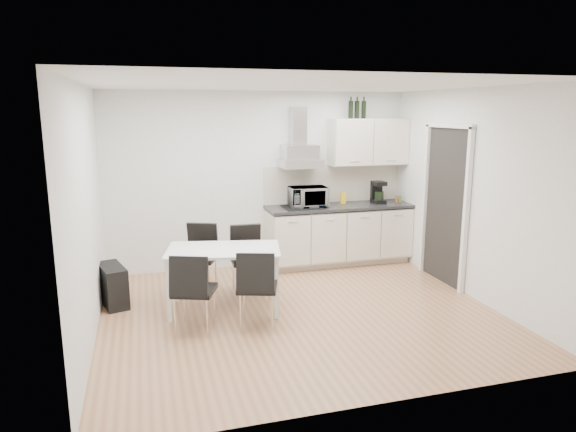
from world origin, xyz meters
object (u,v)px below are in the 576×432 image
(dining_table, at_px, (224,256))
(chair_far_right, at_px, (248,261))
(chair_far_left, at_px, (199,259))
(chair_near_left, at_px, (195,291))
(chair_near_right, at_px, (257,288))
(floor_speaker, at_px, (250,258))
(kitchenette, at_px, (341,210))
(guitar_amp, at_px, (113,285))

(dining_table, height_order, chair_far_right, chair_far_right)
(chair_far_left, bearing_deg, chair_near_left, 103.87)
(chair_far_left, relative_size, chair_far_right, 1.00)
(chair_far_right, bearing_deg, chair_far_left, -20.84)
(dining_table, distance_m, chair_near_right, 0.67)
(chair_near_right, bearing_deg, chair_far_left, 128.78)
(chair_near_left, height_order, floor_speaker, chair_near_left)
(dining_table, distance_m, chair_near_left, 0.67)
(kitchenette, bearing_deg, chair_far_right, -149.84)
(floor_speaker, bearing_deg, dining_table, -93.72)
(kitchenette, distance_m, chair_far_right, 1.93)
(kitchenette, height_order, chair_near_right, kitchenette)
(chair_far_right, xyz_separation_m, guitar_amp, (-1.66, 0.08, -0.19))
(kitchenette, relative_size, dining_table, 1.77)
(kitchenette, distance_m, dining_table, 2.46)
(chair_near_left, relative_size, floor_speaker, 3.33)
(kitchenette, bearing_deg, dining_table, -145.27)
(kitchenette, relative_size, chair_far_left, 2.86)
(kitchenette, height_order, floor_speaker, kitchenette)
(dining_table, height_order, guitar_amp, dining_table)
(chair_far_right, xyz_separation_m, floor_speaker, (0.25, 1.12, -0.31))
(dining_table, xyz_separation_m, chair_far_right, (0.38, 0.45, -0.22))
(dining_table, height_order, floor_speaker, dining_table)
(chair_far_left, distance_m, chair_near_right, 1.36)
(dining_table, distance_m, floor_speaker, 1.76)
(kitchenette, xyz_separation_m, guitar_amp, (-3.29, -0.87, -0.58))
(kitchenette, height_order, chair_far_left, kitchenette)
(guitar_amp, bearing_deg, chair_near_right, -50.93)
(chair_far_left, xyz_separation_m, chair_near_left, (-0.18, -1.19, 0.00))
(chair_far_right, xyz_separation_m, chair_near_left, (-0.77, -0.94, 0.00))
(chair_far_left, height_order, floor_speaker, chair_far_left)
(dining_table, xyz_separation_m, floor_speaker, (0.63, 1.56, -0.53))
(kitchenette, distance_m, chair_near_left, 3.09)
(chair_near_right, relative_size, floor_speaker, 3.33)
(chair_far_left, bearing_deg, guitar_amp, 31.52)
(dining_table, bearing_deg, guitar_amp, 169.23)
(chair_far_left, height_order, chair_near_right, same)
(chair_far_right, relative_size, guitar_amp, 1.39)
(chair_far_left, relative_size, chair_near_left, 1.00)
(chair_far_left, distance_m, guitar_amp, 1.10)
(chair_far_right, distance_m, chair_near_left, 1.22)
(chair_far_left, bearing_deg, kitchenette, -140.18)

